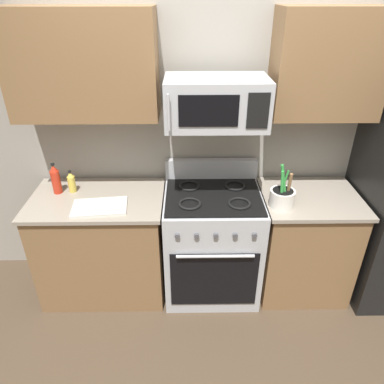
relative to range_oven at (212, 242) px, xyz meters
The scene contains 12 objects.
ground_plane 0.86m from the range_oven, 90.00° to the right, with size 16.00×16.00×0.00m, color #473828.
wall_back 0.92m from the range_oven, 90.00° to the left, with size 8.00×0.10×2.60m, color #9E998E.
counter_left 0.90m from the range_oven, behind, with size 1.02×0.65×0.91m.
range_oven is the anchor object (origin of this frame).
counter_right 0.77m from the range_oven, ahead, with size 0.75×0.65×0.91m.
microwave 1.17m from the range_oven, 90.08° to the left, with size 0.69×0.44×0.33m.
upper_cabinets_left 1.66m from the range_oven, 169.12° to the left, with size 1.01×0.34×0.72m.
upper_cabinets_right 1.59m from the range_oven, 12.75° to the left, with size 0.74×0.34×0.72m.
utensil_crock 0.72m from the range_oven, 15.66° to the right, with size 0.18×0.18×0.34m.
cutting_board 0.97m from the range_oven, behind, with size 0.39×0.24×0.02m, color silver.
bottle_hot_sauce 1.34m from the range_oven, behind, with size 0.07×0.07×0.25m.
bottle_oil 1.23m from the range_oven, behind, with size 0.06×0.06×0.18m.
Camera 1 is at (-0.20, -1.65, 2.31)m, focal length 33.35 mm.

